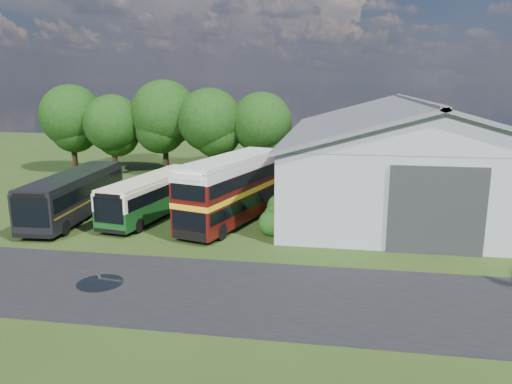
% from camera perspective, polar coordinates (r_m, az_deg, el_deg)
% --- Properties ---
extents(ground, '(120.00, 120.00, 0.00)m').
position_cam_1_polar(ground, '(27.41, -11.72, -7.96)').
color(ground, '#213B12').
rests_on(ground, ground).
extents(asphalt_road, '(60.00, 8.00, 0.02)m').
position_cam_1_polar(asphalt_road, '(23.85, -7.50, -11.02)').
color(asphalt_road, black).
rests_on(asphalt_road, ground).
extents(puddle, '(2.20, 2.20, 0.01)m').
position_cam_1_polar(puddle, '(25.47, -17.38, -9.93)').
color(puddle, black).
rests_on(puddle, ground).
extents(storage_shed, '(18.80, 24.80, 8.15)m').
position_cam_1_polar(storage_shed, '(40.54, 17.17, 4.51)').
color(storage_shed, gray).
rests_on(storage_shed, ground).
extents(tree_left_a, '(6.46, 6.46, 9.12)m').
position_cam_1_polar(tree_left_a, '(55.78, -20.35, 8.15)').
color(tree_left_a, black).
rests_on(tree_left_a, ground).
extents(tree_left_b, '(5.78, 5.78, 8.16)m').
position_cam_1_polar(tree_left_b, '(52.63, -16.06, 7.54)').
color(tree_left_b, black).
rests_on(tree_left_b, ground).
extents(tree_mid, '(6.80, 6.80, 9.60)m').
position_cam_1_polar(tree_mid, '(51.83, -10.45, 8.78)').
color(tree_mid, black).
rests_on(tree_mid, ground).
extents(tree_right_a, '(6.26, 6.26, 8.83)m').
position_cam_1_polar(tree_right_a, '(49.42, -5.31, 8.17)').
color(tree_right_a, black).
rests_on(tree_right_a, ground).
extents(tree_right_b, '(5.98, 5.98, 8.45)m').
position_cam_1_polar(tree_right_b, '(49.20, 0.63, 7.92)').
color(tree_right_b, black).
rests_on(tree_right_b, ground).
extents(shrub_front, '(1.70, 1.70, 1.70)m').
position_cam_1_polar(shrub_front, '(31.58, 1.83, -4.90)').
color(shrub_front, '#194714').
rests_on(shrub_front, ground).
extents(shrub_mid, '(1.60, 1.60, 1.60)m').
position_cam_1_polar(shrub_mid, '(33.48, 2.29, -3.88)').
color(shrub_mid, '#194714').
rests_on(shrub_mid, ground).
extents(shrub_back, '(1.80, 1.80, 1.80)m').
position_cam_1_polar(shrub_back, '(35.38, 2.70, -2.97)').
color(shrub_back, '#194714').
rests_on(shrub_back, ground).
extents(bus_green_single, '(4.18, 10.81, 2.91)m').
position_cam_1_polar(bus_green_single, '(36.06, -11.68, -0.38)').
color(bus_green_single, black).
rests_on(bus_green_single, ground).
extents(bus_maroon_double, '(5.55, 10.90, 4.54)m').
position_cam_1_polar(bus_maroon_double, '(33.61, -2.79, 0.18)').
color(bus_maroon_double, black).
rests_on(bus_maroon_double, ground).
extents(bus_dark_single, '(3.36, 11.65, 3.17)m').
position_cam_1_polar(bus_dark_single, '(37.18, -20.00, -0.28)').
color(bus_dark_single, black).
rests_on(bus_dark_single, ground).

